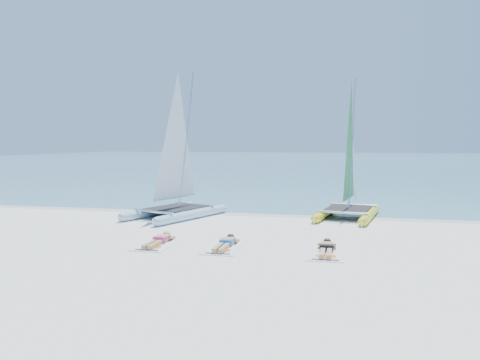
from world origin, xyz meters
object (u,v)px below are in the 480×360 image
object	(u,v)px
towel_c	(326,254)
sunbather_c	(326,248)
sunbather_b	(226,243)
catamaran_yellow	(350,171)
sunbather_a	(159,240)
towel_a	(157,245)
towel_b	(224,248)
catamaran_blue	(176,172)

from	to	relation	value
towel_c	sunbather_c	bearing A→B (deg)	90.00
sunbather_b	sunbather_c	distance (m)	2.95
catamaran_yellow	sunbather_b	xyz separation A→B (m)	(-3.69, -6.76, -1.77)
sunbather_a	towel_a	bearing A→B (deg)	-90.00
towel_a	sunbather_b	bearing A→B (deg)	5.69
catamaran_yellow	sunbather_a	xyz separation A→B (m)	(-5.78, -6.77, -1.77)
sunbather_b	sunbather_a	bearing A→B (deg)	-179.55
towel_b	towel_c	distance (m)	2.95
towel_a	towel_b	xyz separation A→B (m)	(2.09, 0.02, 0.00)
towel_c	sunbather_b	bearing A→B (deg)	175.24
catamaran_blue	sunbather_c	bearing A→B (deg)	-17.02
towel_a	towel_b	world-z (taller)	same
sunbather_a	catamaran_yellow	bearing A→B (deg)	49.52
sunbather_c	catamaran_yellow	bearing A→B (deg)	83.80
catamaran_blue	sunbather_b	bearing A→B (deg)	-34.46
towel_a	sunbather_c	world-z (taller)	sunbather_c
sunbather_b	sunbather_c	xyz separation A→B (m)	(2.95, -0.05, 0.00)
catamaran_yellow	sunbather_a	distance (m)	9.08
catamaran_blue	towel_c	world-z (taller)	catamaran_blue
sunbather_a	towel_c	bearing A→B (deg)	-2.60
catamaran_yellow	sunbather_c	world-z (taller)	catamaran_yellow
catamaran_yellow	sunbather_a	size ratio (longest dim) A/B	3.47
catamaran_yellow	sunbather_a	bearing A→B (deg)	-119.75
sunbather_b	towel_c	distance (m)	2.96
towel_c	sunbather_c	distance (m)	0.22
sunbather_a	towel_b	world-z (taller)	sunbather_a
catamaran_blue	sunbather_a	distance (m)	5.45
sunbather_a	sunbather_c	bearing A→B (deg)	-0.42
sunbather_a	sunbather_c	world-z (taller)	same
sunbather_c	sunbather_b	bearing A→B (deg)	178.97
sunbather_b	sunbather_c	world-z (taller)	same
catamaran_yellow	towel_b	size ratio (longest dim) A/B	3.24
sunbather_c	catamaran_blue	bearing A→B (deg)	141.27
towel_b	sunbather_b	distance (m)	0.22
catamaran_blue	catamaran_yellow	xyz separation A→B (m)	(7.03, 1.76, 0.02)
catamaran_yellow	towel_b	xyz separation A→B (m)	(-3.69, -6.95, -1.88)
towel_a	towel_c	bearing A→B (deg)	-0.42
catamaran_blue	sunbather_c	world-z (taller)	catamaran_blue
catamaran_blue	sunbather_a	world-z (taller)	catamaran_blue
towel_c	sunbather_c	size ratio (longest dim) A/B	1.07
towel_b	sunbather_c	distance (m)	2.95
towel_a	sunbather_c	bearing A→B (deg)	1.77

